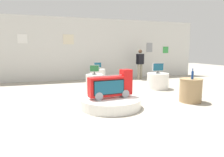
{
  "coord_description": "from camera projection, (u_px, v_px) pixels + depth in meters",
  "views": [
    {
      "loc": [
        -1.91,
        -5.04,
        1.53
      ],
      "look_at": [
        -0.09,
        0.66,
        0.68
      ],
      "focal_mm": 31.82,
      "sensor_mm": 36.0,
      "label": 1
    }
  ],
  "objects": [
    {
      "name": "bottle_on_side_table",
      "position": [
        192.0,
        75.0,
        5.73
      ],
      "size": [
        0.07,
        0.07,
        0.32
      ],
      "color": "navy",
      "rests_on": "side_table_round"
    },
    {
      "name": "tv_on_right_rear",
      "position": [
        158.0,
        68.0,
        7.91
      ],
      "size": [
        0.5,
        0.19,
        0.41
      ],
      "color": "black",
      "rests_on": "display_pedestal_right_rear"
    },
    {
      "name": "ground_plane",
      "position": [
        122.0,
        106.0,
        5.54
      ],
      "size": [
        30.0,
        30.0,
        0.0
      ],
      "primitive_type": "plane",
      "color": "#A8A091"
    },
    {
      "name": "main_display_pedestal",
      "position": [
        110.0,
        103.0,
        5.37
      ],
      "size": [
        1.63,
        1.63,
        0.26
      ],
      "primitive_type": "cylinder",
      "color": "white",
      "rests_on": "ground"
    },
    {
      "name": "display_pedestal_right_rear",
      "position": [
        158.0,
        81.0,
        7.99
      ],
      "size": [
        0.86,
        0.86,
        0.63
      ],
      "primitive_type": "cylinder",
      "color": "white",
      "rests_on": "ground"
    },
    {
      "name": "shopper_browsing_near_truck",
      "position": [
        140.0,
        62.0,
        10.46
      ],
      "size": [
        0.53,
        0.31,
        1.58
      ],
      "color": "gray",
      "rests_on": "ground"
    },
    {
      "name": "display_pedestal_center_rear",
      "position": [
        94.0,
        82.0,
        7.6
      ],
      "size": [
        0.66,
        0.66,
        0.63
      ],
      "primitive_type": "cylinder",
      "color": "white",
      "rests_on": "ground"
    },
    {
      "name": "novelty_firetruck_tv",
      "position": [
        111.0,
        86.0,
        5.31
      ],
      "size": [
        1.23,
        0.45,
        0.75
      ],
      "color": "gray",
      "rests_on": "main_display_pedestal"
    },
    {
      "name": "tv_on_left_rear",
      "position": [
        98.0,
        66.0,
        9.64
      ],
      "size": [
        0.37,
        0.2,
        0.33
      ],
      "color": "black",
      "rests_on": "display_pedestal_left_rear"
    },
    {
      "name": "display_pedestal_left_rear",
      "position": [
        98.0,
        75.0,
        9.72
      ],
      "size": [
        0.74,
        0.74,
        0.63
      ],
      "primitive_type": "cylinder",
      "color": "white",
      "rests_on": "ground"
    },
    {
      "name": "tv_on_center_rear",
      "position": [
        94.0,
        69.0,
        7.52
      ],
      "size": [
        0.38,
        0.17,
        0.36
      ],
      "color": "black",
      "rests_on": "display_pedestal_center_rear"
    },
    {
      "name": "back_wall_display",
      "position": [
        86.0,
        49.0,
        10.4
      ],
      "size": [
        12.84,
        0.13,
        3.18
      ],
      "color": "silver",
      "rests_on": "ground"
    },
    {
      "name": "side_table_round",
      "position": [
        191.0,
        90.0,
        5.92
      ],
      "size": [
        0.66,
        0.66,
        0.7
      ],
      "color": "#9E7F56",
      "rests_on": "ground"
    }
  ]
}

